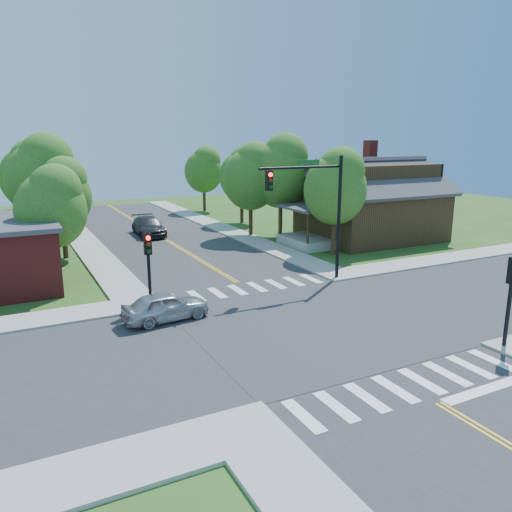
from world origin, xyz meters
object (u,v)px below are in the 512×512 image
house_ne (370,198)px  car_dgrey (149,227)px  car_silver (166,307)px  signal_pole_se (512,285)px  signal_pole_nw (148,255)px  signal_mast_ne (315,199)px

house_ne → car_dgrey: 18.65m
house_ne → car_silver: (-20.58, -10.73, -2.65)m
signal_pole_se → house_ne: (9.51, 19.86, 0.67)m
car_dgrey → car_silver: bearing=-100.4°
signal_pole_nw → car_silver: size_ratio=0.93×
car_dgrey → signal_pole_se: bearing=-75.1°
signal_mast_ne → house_ne: signal_mast_ne is taller
signal_mast_ne → car_dgrey: signal_mast_ne is taller
signal_pole_se → house_ne: 22.03m
signal_mast_ne → car_dgrey: 19.19m
signal_mast_ne → car_silver: size_ratio=1.76×
signal_mast_ne → house_ne: 14.23m
signal_mast_ne → signal_pole_se: size_ratio=1.89×
car_silver → car_dgrey: bearing=-18.8°
signal_mast_ne → signal_pole_se: 11.55m
house_ne → car_dgrey: bearing=149.0°
signal_pole_se → house_ne: bearing=64.4°
signal_pole_nw → car_silver: bearing=-86.5°
signal_pole_se → car_dgrey: bearing=102.2°
signal_pole_nw → car_silver: (0.13, -2.08, -1.99)m
car_silver → house_ne: bearing=-68.1°
signal_pole_nw → house_ne: bearing=22.7°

